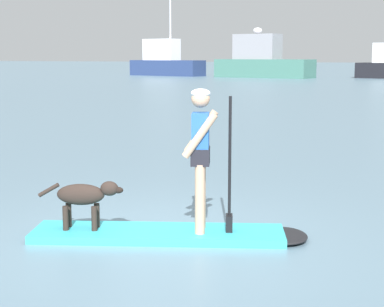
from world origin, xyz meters
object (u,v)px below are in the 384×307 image
Objects in this scene: person_paddler at (202,150)px; moored_boat_port at (262,61)px; paddleboard at (177,234)px; dog at (85,196)px; moored_boat_starboard at (165,62)px.

moored_boat_port is at bearing 107.39° from person_paddler.
paddleboard is 1.21m from dog.
moored_boat_starboard reaches higher than person_paddler.
person_paddler is at bearing -72.61° from moored_boat_port.
person_paddler is 1.54m from dog.
dog is at bearing -64.05° from moored_boat_starboard.
moored_boat_port is at bearing 107.09° from paddleboard.
moored_boat_port is (-15.67, 54.78, 1.11)m from dog.
moored_boat_starboard is (-28.76, 55.85, 0.43)m from person_paddler.
paddleboard is at bearing 21.23° from dog.
moored_boat_starboard is at bearing 116.97° from paddleboard.
person_paddler reaches higher than dog.
dog is at bearing -158.77° from person_paddler.
person_paddler is at bearing -62.76° from moored_boat_starboard.
dog is 0.10× the size of moored_boat_port.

